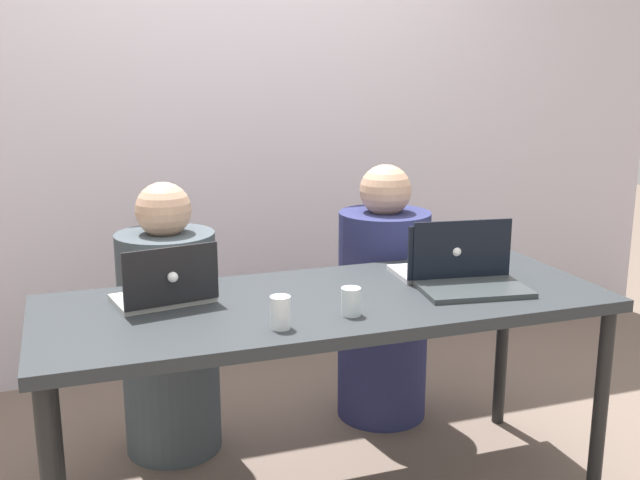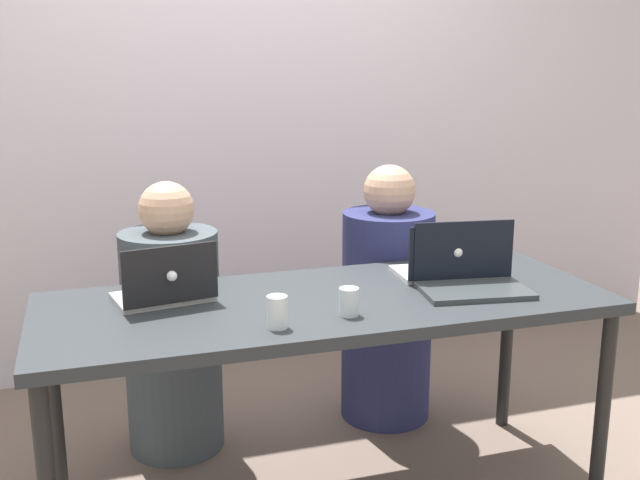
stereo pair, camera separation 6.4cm
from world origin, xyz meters
TOP-DOWN VIEW (x-y plane):
  - back_wall at (0.00, 1.37)m, footprint 4.88×0.10m
  - desk at (0.00, 0.00)m, footprint 1.88×0.71m
  - person_on_left at (-0.45, 0.55)m, footprint 0.38×0.38m
  - person_on_right at (0.45, 0.55)m, footprint 0.41×0.41m
  - laptop_back_right at (0.49, 0.10)m, footprint 0.36×0.25m
  - laptop_front_right at (0.50, -0.06)m, footprint 0.39×0.28m
  - laptop_back_left at (-0.51, 0.11)m, footprint 0.34×0.26m
  - water_glass_left at (-0.23, -0.23)m, footprint 0.06×0.06m
  - water_glass_center at (0.01, -0.19)m, footprint 0.06×0.06m

SIDE VIEW (x-z plane):
  - person_on_left at x=-0.45m, z-range -0.06..1.01m
  - person_on_right at x=0.45m, z-range -0.06..1.03m
  - desk at x=0.00m, z-range 0.31..1.05m
  - water_glass_center at x=0.01m, z-range 0.74..0.82m
  - water_glass_left at x=-0.23m, z-range 0.74..0.83m
  - laptop_back_left at x=-0.51m, z-range 0.69..0.89m
  - laptop_back_right at x=0.49m, z-range 0.69..0.89m
  - laptop_front_right at x=0.50m, z-range 0.68..0.90m
  - back_wall at x=0.00m, z-range 0.00..2.58m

